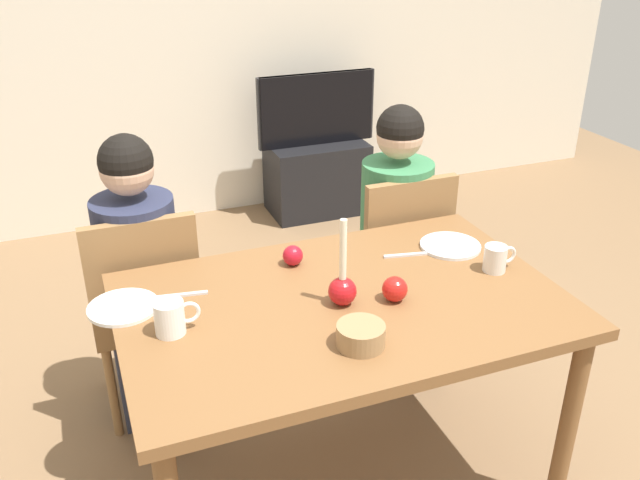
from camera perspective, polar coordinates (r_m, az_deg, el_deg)
ground_plane at (r=2.61m, az=1.68°, el=-19.28°), size 7.68×7.68×0.00m
back_wall at (r=4.38m, az=-12.04°, el=18.24°), size 6.40×0.10×2.60m
dining_table at (r=2.19m, az=1.91°, el=-6.94°), size 1.40×0.90×0.75m
chair_left at (r=2.66m, az=-14.57°, el=-5.23°), size 0.40×0.40×0.90m
chair_right at (r=2.94m, az=6.52°, el=-1.41°), size 0.40×0.40×0.90m
person_left_child at (r=2.66m, az=-14.81°, el=-3.83°), size 0.30×0.30×1.17m
person_right_child at (r=2.94m, az=6.29°, el=-0.14°), size 0.30×0.30×1.17m
tv_stand at (r=4.56m, az=-0.27°, el=5.32°), size 0.64×0.40×0.48m
tv at (r=4.42m, az=-0.29°, el=11.03°), size 0.79×0.05×0.46m
candle_centerpiece at (r=2.09m, az=1.92°, el=-3.95°), size 0.09×0.09×0.29m
plate_left at (r=2.18m, az=-16.33°, el=-5.48°), size 0.22×0.22×0.01m
plate_right at (r=2.51m, az=10.97°, el=-0.48°), size 0.22×0.22×0.01m
mug_left at (r=2.01m, az=-12.53°, el=-6.41°), size 0.14×0.09×0.10m
mug_right at (r=2.37m, az=14.69°, el=-1.51°), size 0.12×0.08×0.09m
fork_left at (r=2.21m, az=-11.82°, el=-4.59°), size 0.18×0.04×0.01m
fork_right at (r=2.43m, az=7.48°, el=-1.25°), size 0.18×0.05×0.01m
bowl_walnuts at (r=1.92m, az=3.47°, el=-8.07°), size 0.14×0.14×0.07m
apple_near_candle at (r=2.33m, az=-2.32°, el=-1.32°), size 0.07×0.07×0.07m
apple_by_left_plate at (r=2.13m, az=6.35°, el=-4.15°), size 0.08×0.08×0.08m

